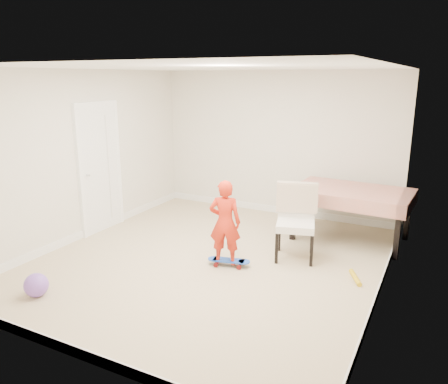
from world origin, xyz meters
The scene contains 17 objects.
ground centered at (0.00, 0.00, 0.00)m, with size 5.00×5.00×0.00m, color tan.
ceiling centered at (0.00, 0.00, 2.58)m, with size 4.50×5.00×0.04m, color white.
wall_back centered at (0.00, 2.48, 1.30)m, with size 4.50×0.04×2.60m, color beige.
wall_front centered at (0.00, -2.48, 1.30)m, with size 4.50×0.04×2.60m, color beige.
wall_left centered at (-2.23, 0.00, 1.30)m, with size 0.04×5.00×2.60m, color beige.
wall_right centered at (2.23, 0.00, 1.30)m, with size 0.04×5.00×2.60m, color beige.
door centered at (-2.22, 0.30, 1.02)m, with size 0.10×0.94×2.11m, color white.
baseboard_back centered at (0.00, 2.49, 0.06)m, with size 4.50×0.02×0.12m, color white.
baseboard_front centered at (0.00, -2.49, 0.06)m, with size 4.50×0.02×0.12m, color white.
baseboard_left centered at (-2.24, 0.00, 0.06)m, with size 0.02×5.00×0.12m, color white.
baseboard_right centered at (2.24, 0.00, 0.06)m, with size 0.02×5.00×0.12m, color white.
dining_table centered at (1.55, 1.69, 0.41)m, with size 1.73×1.09×0.82m, color #AF1909, non-canonical shape.
dining_chair centered at (1.01, 0.60, 0.52)m, with size 0.57×0.65×1.05m, color silver, non-canonical shape.
skateboard centered at (0.31, -0.06, 0.04)m, with size 0.58×0.21×0.09m, color blue, non-canonical shape.
child centered at (0.26, -0.08, 0.58)m, with size 0.42×0.28×1.16m, color red.
balloon centered at (-1.31, -1.84, 0.14)m, with size 0.28×0.28×0.28m, color #8253C9.
foam_toy centered at (1.92, 0.29, 0.03)m, with size 0.06×0.06×0.40m, color gold.
Camera 1 is at (2.74, -4.96, 2.49)m, focal length 35.00 mm.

